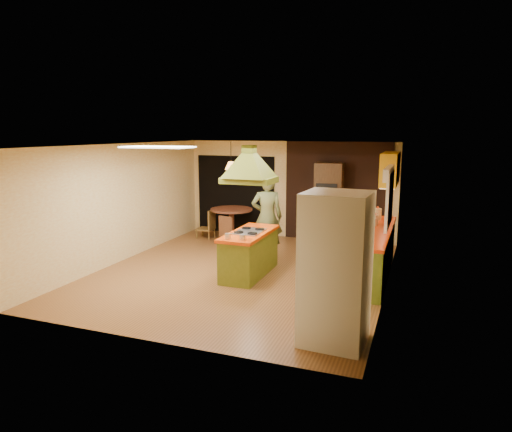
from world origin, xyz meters
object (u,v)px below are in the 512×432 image
at_px(man, 267,217).
at_px(wall_oven, 328,203).
at_px(kitchen_island, 249,253).
at_px(refrigerator, 335,269).
at_px(canister_large, 377,214).
at_px(dining_table, 232,218).

bearing_deg(man, wall_oven, -137.33).
distance_m(kitchen_island, refrigerator, 3.16).
xyz_separation_m(kitchen_island, canister_large, (2.22, 1.75, 0.61)).
bearing_deg(man, canister_large, 173.89).
height_order(refrigerator, wall_oven, refrigerator).
distance_m(dining_table, canister_large, 3.83).
xyz_separation_m(dining_table, canister_large, (3.71, -0.85, 0.47)).
relative_size(refrigerator, canister_large, 8.48).
bearing_deg(kitchen_island, man, 92.66).
distance_m(man, wall_oven, 2.10).
relative_size(man, wall_oven, 0.93).
distance_m(kitchen_island, dining_table, 3.00).
bearing_deg(dining_table, refrigerator, -53.96).
relative_size(kitchen_island, wall_oven, 0.85).
relative_size(man, refrigerator, 0.92).
distance_m(wall_oven, dining_table, 2.49).
xyz_separation_m(refrigerator, wall_oven, (-1.16, 5.36, -0.00)).
xyz_separation_m(man, wall_oven, (0.97, 1.86, 0.08)).
distance_m(kitchen_island, man, 1.29).
xyz_separation_m(refrigerator, dining_table, (-3.57, 4.90, -0.44)).
bearing_deg(dining_table, man, -44.27).
distance_m(wall_oven, canister_large, 1.84).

